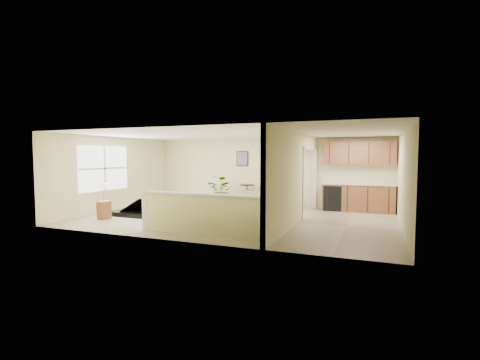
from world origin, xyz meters
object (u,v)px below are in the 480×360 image
at_px(loveseat, 262,200).
at_px(accent_table, 247,192).
at_px(palm_plant, 222,191).
at_px(piano_bench, 188,211).
at_px(small_plant, 297,204).
at_px(piano, 138,197).
at_px(lamp_stand, 104,204).

xyz_separation_m(loveseat, accent_table, (-0.69, 0.34, 0.21)).
relative_size(loveseat, palm_plant, 1.24).
bearing_deg(piano_bench, small_plant, 47.21).
bearing_deg(piano, palm_plant, 56.73).
height_order(loveseat, accent_table, loveseat).
xyz_separation_m(palm_plant, lamp_stand, (-2.11, -3.73, -0.11)).
bearing_deg(accent_table, loveseat, -25.97).
bearing_deg(accent_table, piano_bench, -102.47).
height_order(palm_plant, small_plant, palm_plant).
bearing_deg(piano, lamp_stand, -109.06).
bearing_deg(accent_table, piano, -131.37).
relative_size(piano, lamp_stand, 1.63).
bearing_deg(piano, piano_bench, -5.32).
height_order(piano, palm_plant, piano).
bearing_deg(loveseat, piano, -150.29).
height_order(piano_bench, loveseat, loveseat).
height_order(piano, loveseat, piano).
distance_m(piano, lamp_stand, 1.17).
distance_m(palm_plant, small_plant, 2.86).
bearing_deg(loveseat, piano_bench, -125.08).
xyz_separation_m(piano, piano_bench, (1.92, -0.18, -0.31)).
relative_size(piano, piano_bench, 2.42).
relative_size(loveseat, lamp_stand, 1.46).
bearing_deg(piano_bench, accent_table, 77.53).
distance_m(accent_table, lamp_stand, 5.05).
bearing_deg(palm_plant, piano_bench, -86.14).
distance_m(piano_bench, small_plant, 3.90).
relative_size(piano_bench, accent_table, 0.88).
distance_m(loveseat, accent_table, 0.80).
distance_m(piano, small_plant, 5.31).
bearing_deg(lamp_stand, piano, 70.92).
bearing_deg(small_plant, accent_table, 171.81).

